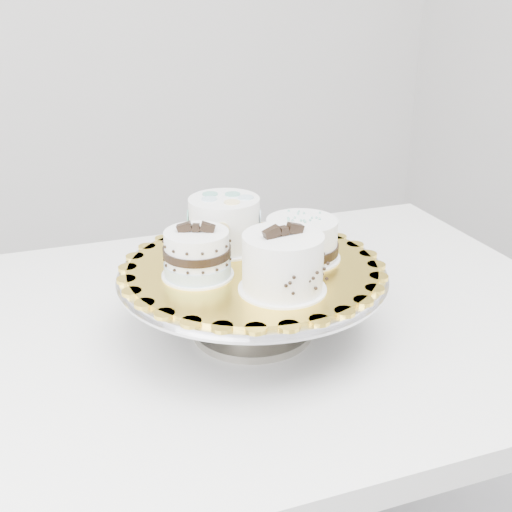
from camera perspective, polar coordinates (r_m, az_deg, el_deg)
name	(u,v)px	position (r m, az deg, el deg)	size (l,w,h in m)	color
table	(220,360)	(1.08, -3.21, -9.25)	(1.32, 0.97, 0.75)	white
cake_stand	(253,289)	(0.97, -0.31, -2.96)	(0.40, 0.40, 0.11)	gray
cake_board	(253,267)	(0.96, -0.31, -0.97)	(0.37, 0.37, 0.01)	gold
cake_swirl	(283,264)	(0.87, 2.39, -0.73)	(0.12, 0.12, 0.10)	white
cake_banded	(197,255)	(0.91, -5.26, 0.06)	(0.12, 0.12, 0.08)	white
cake_dots	(224,223)	(1.01, -2.83, 2.99)	(0.13, 0.13, 0.08)	white
cake_ribbon	(302,240)	(0.97, 4.13, 1.41)	(0.14, 0.14, 0.07)	white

